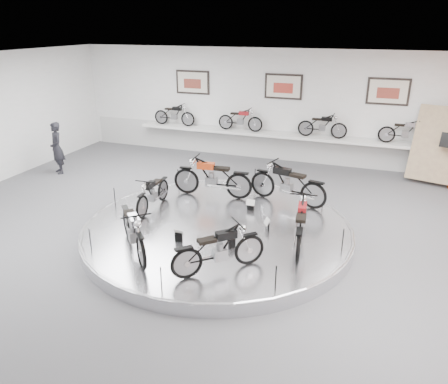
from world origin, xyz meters
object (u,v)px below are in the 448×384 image
(bike_a, at_px, (288,183))
(bike_f, at_px, (301,224))
(shelf, at_px, (279,135))
(bike_b, at_px, (212,177))
(display_platform, at_px, (217,230))
(bike_e, at_px, (219,249))
(bike_c, at_px, (153,193))
(bike_d, at_px, (133,230))
(visitor, at_px, (57,148))

(bike_a, xyz_separation_m, bike_f, (0.78, -2.28, -0.03))
(shelf, distance_m, bike_b, 4.79)
(bike_a, height_order, bike_b, bike_b)
(display_platform, xyz_separation_m, bike_e, (0.77, -1.95, 0.63))
(bike_a, xyz_separation_m, bike_b, (-2.05, -0.25, 0.01))
(display_platform, relative_size, bike_c, 4.19)
(bike_a, bearing_deg, bike_e, 96.74)
(bike_a, xyz_separation_m, bike_d, (-2.43, -3.76, -0.03))
(bike_e, relative_size, bike_f, 0.94)
(bike_c, relative_size, bike_d, 0.86)
(bike_e, bearing_deg, bike_a, 39.33)
(bike_b, relative_size, bike_e, 1.16)
(shelf, height_order, bike_a, bike_a)
(bike_d, distance_m, visitor, 7.15)
(bike_a, bearing_deg, bike_b, 20.99)
(display_platform, height_order, bike_f, bike_f)
(bike_a, height_order, bike_d, bike_a)
(bike_a, relative_size, bike_b, 0.99)
(bike_e, bearing_deg, display_platform, 68.18)
(bike_c, bearing_deg, bike_d, 16.09)
(shelf, height_order, bike_f, bike_f)
(bike_b, bearing_deg, bike_f, 140.24)
(display_platform, bearing_deg, bike_a, 56.54)
(bike_d, relative_size, visitor, 1.01)
(bike_b, distance_m, bike_f, 3.48)
(bike_b, xyz_separation_m, bike_d, (-0.38, -3.52, -0.04))
(display_platform, xyz_separation_m, shelf, (0.00, 6.40, 0.85))
(visitor, bearing_deg, bike_b, 27.56)
(shelf, bearing_deg, bike_f, -73.14)
(bike_b, bearing_deg, bike_d, 79.73)
(display_platform, relative_size, bike_b, 3.37)
(shelf, bearing_deg, visitor, -150.70)
(bike_c, xyz_separation_m, bike_f, (3.94, -0.69, 0.07))
(bike_c, height_order, visitor, visitor)
(bike_c, height_order, bike_d, bike_d)
(bike_c, distance_m, bike_e, 3.50)
(shelf, xyz_separation_m, visitor, (-6.76, -3.79, -0.13))
(visitor, bearing_deg, bike_e, 5.24)
(bike_b, bearing_deg, visitor, -12.94)
(bike_c, bearing_deg, bike_a, 114.15)
(bike_f, relative_size, visitor, 1.00)
(bike_c, distance_m, bike_f, 4.00)
(shelf, xyz_separation_m, bike_f, (2.05, -6.76, -0.18))
(bike_b, bearing_deg, shelf, -103.39)
(bike_a, relative_size, visitor, 1.07)
(bike_a, bearing_deg, bike_d, 71.28)
(shelf, height_order, bike_e, bike_e)
(bike_c, relative_size, bike_f, 0.87)
(bike_f, bearing_deg, bike_e, 133.91)
(visitor, bearing_deg, bike_f, 17.82)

